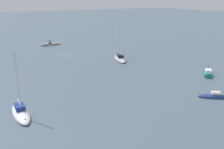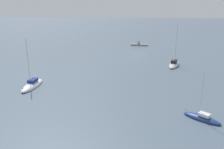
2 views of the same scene
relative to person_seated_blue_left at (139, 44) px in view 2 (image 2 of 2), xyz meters
The scene contains 8 objects.
ground_plane 16.40m from the person_seated_blue_left, 89.99° to the left, with size 500.00×500.00×0.00m, color #475666.
seawall_pier 0.62m from the person_seated_blue_left, 88.57° to the right, with size 7.12×1.62×0.71m.
person_seated_blue_left is the anchor object (origin of this frame).
person_seated_grey_right 0.56m from the person_seated_blue_left, ahead, with size 0.44×0.64×0.73m.
umbrella_open_black 0.91m from the person_seated_blue_left, 29.27° to the right, with size 1.30×1.30×1.28m.
sailboat_white_near 58.74m from the person_seated_blue_left, 68.82° to the left, with size 2.43×8.20×10.63m.
sailboat_grey_mid 34.44m from the person_seated_blue_left, 107.79° to the left, with size 4.85×8.96×12.59m.
sailboat_navy_far 65.96m from the person_seated_blue_left, 99.34° to the left, with size 5.53×4.62×7.70m.
Camera 2 is at (-1.49, 81.14, 16.41)m, focal length 36.73 mm.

